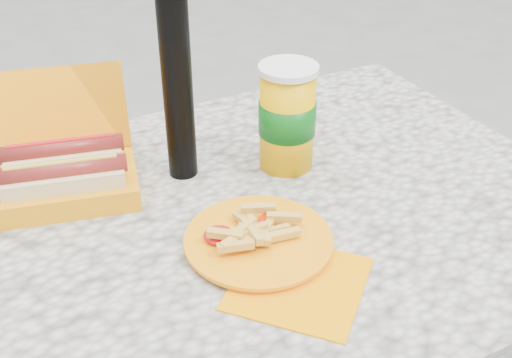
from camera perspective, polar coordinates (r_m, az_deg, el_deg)
name	(u,v)px	position (r m, az deg, el deg)	size (l,w,h in m)	color
picnic_table	(224,272)	(1.08, -2.86, -8.29)	(1.20, 0.80, 0.75)	beige
hotdog_box	(65,172)	(1.10, -16.59, 0.56)	(0.27, 0.26, 0.18)	orange
fries_plate	(260,242)	(0.95, 0.34, -5.64)	(0.25, 0.34, 0.04)	#FF9500
soda_cup	(287,117)	(1.11, 2.79, 5.53)	(0.10, 0.10, 0.19)	#FFB300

